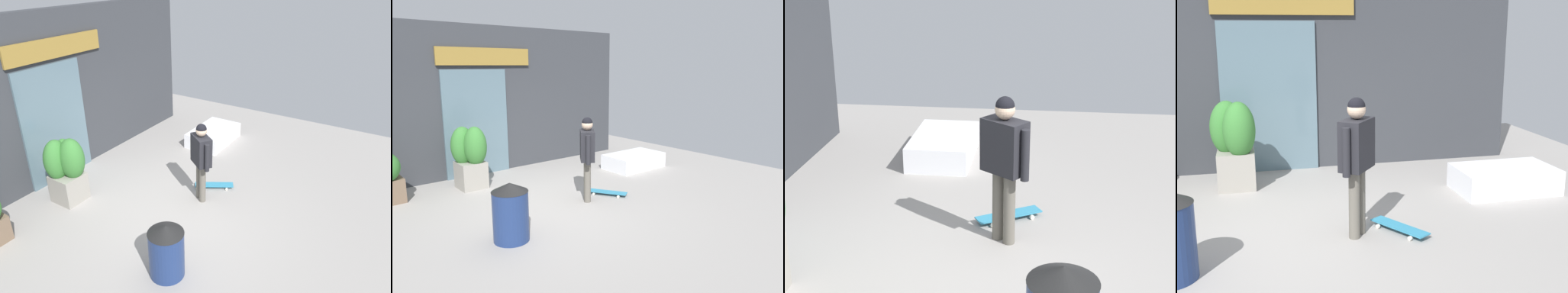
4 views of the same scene
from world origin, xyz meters
The scene contains 7 objects.
ground_plane centered at (0.00, 0.00, 0.00)m, with size 12.00×12.00×0.00m, color #9E9993.
building_facade centered at (0.00, 3.07, 1.76)m, with size 8.42×0.31×3.53m.
skateboarder centered at (0.72, -0.17, 1.01)m, with size 0.49×0.54×1.65m.
skateboard centered at (1.23, -0.19, 0.06)m, with size 0.58×0.79×0.08m.
planter_box_left centered at (-0.67, 2.07, 0.75)m, with size 0.67×0.69×1.35m.
trash_bin centered at (-1.29, -0.77, 0.46)m, with size 0.55×0.55×0.91m.
snow_ledge centered at (3.22, 0.95, 0.19)m, with size 1.47×0.90×0.37m, color white.
Camera 2 is at (-3.89, -5.67, 2.61)m, focal length 35.30 mm.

